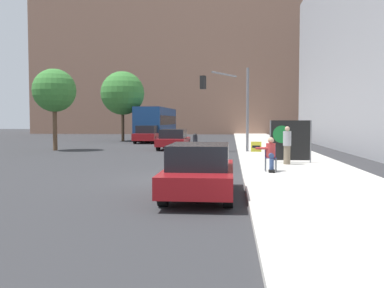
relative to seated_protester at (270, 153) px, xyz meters
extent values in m
plane|color=#303033|center=(-2.95, -1.54, -0.80)|extent=(160.00, 160.00, 0.00)
cube|color=beige|center=(1.22, 13.46, -0.74)|extent=(4.47, 90.00, 0.13)
cube|color=#936B56|center=(-4.95, 50.85, 12.07)|extent=(52.00, 12.00, 25.75)
cylinder|color=#474C56|center=(-0.16, -0.13, -0.43)|extent=(0.03, 0.03, 0.48)
cylinder|color=#474C56|center=(0.21, -0.13, -0.43)|extent=(0.03, 0.03, 0.48)
cylinder|color=#474C56|center=(-0.16, 0.24, -0.43)|extent=(0.03, 0.03, 0.48)
cylinder|color=#474C56|center=(0.21, 0.24, -0.43)|extent=(0.03, 0.03, 0.48)
cube|color=navy|center=(0.02, 0.06, -0.18)|extent=(0.40, 0.40, 0.02)
cube|color=navy|center=(0.02, 0.25, 0.02)|extent=(0.40, 0.02, 0.38)
cylinder|color=#334775|center=(0.02, -0.10, -0.08)|extent=(0.18, 0.42, 0.18)
cylinder|color=#334775|center=(0.02, -0.31, -0.43)|extent=(0.16, 0.16, 0.48)
cube|color=black|center=(0.02, -0.37, -0.62)|extent=(0.20, 0.28, 0.10)
cylinder|color=#B23333|center=(0.02, 0.09, 0.09)|extent=(0.34, 0.34, 0.52)
sphere|color=tan|center=(0.02, 0.09, 0.46)|extent=(0.22, 0.22, 0.22)
cylinder|color=#B23333|center=(-0.31, 0.01, 0.17)|extent=(0.45, 0.09, 0.09)
cube|color=yellow|center=(-0.51, 0.01, 0.22)|extent=(0.38, 0.02, 0.37)
cube|color=black|center=(-0.51, 0.00, 0.22)|extent=(0.29, 0.01, 0.09)
cylinder|color=#756651|center=(0.93, 2.61, -0.28)|extent=(0.28, 0.28, 0.78)
cylinder|color=#9E9EA3|center=(0.93, 2.61, 0.42)|extent=(0.34, 0.34, 0.62)
sphere|color=tan|center=(0.93, 2.61, 0.83)|extent=(0.20, 0.20, 0.20)
cylinder|color=slate|center=(0.30, 3.37, 0.25)|extent=(0.06, 0.06, 1.85)
cylinder|color=slate|center=(2.04, 3.37, 0.25)|extent=(0.06, 0.06, 1.85)
cube|color=black|center=(1.17, 3.37, 0.30)|extent=(1.74, 0.02, 1.75)
cylinder|color=#197A33|center=(0.79, 3.35, 0.57)|extent=(0.77, 0.01, 0.77)
cylinder|color=slate|center=(-0.45, 10.12, 1.81)|extent=(0.16, 0.16, 4.97)
cylinder|color=slate|center=(-1.83, 10.82, 4.00)|extent=(1.51, 2.81, 0.11)
cube|color=black|center=(-3.21, 11.53, 3.58)|extent=(0.40, 0.40, 0.84)
sphere|color=green|center=(-3.21, 11.53, 3.30)|extent=(0.18, 0.18, 0.18)
cube|color=maroon|center=(-2.22, -4.62, -0.28)|extent=(1.71, 4.30, 0.50)
cube|color=black|center=(-2.22, -4.80, 0.27)|extent=(1.47, 2.24, 0.61)
cylinder|color=black|center=(-2.97, -3.29, -0.48)|extent=(0.22, 0.64, 0.64)
cylinder|color=black|center=(-1.48, -3.29, -0.48)|extent=(0.22, 0.64, 0.64)
cylinder|color=black|center=(-2.97, -5.96, -0.48)|extent=(0.22, 0.64, 0.64)
cylinder|color=black|center=(-1.48, -5.96, -0.48)|extent=(0.22, 0.64, 0.64)
cube|color=maroon|center=(-5.35, 13.40, -0.28)|extent=(1.90, 4.42, 0.50)
cube|color=black|center=(-5.35, 13.22, 0.27)|extent=(1.63, 2.30, 0.60)
cylinder|color=black|center=(-6.18, 14.77, -0.48)|extent=(0.22, 0.64, 0.64)
cylinder|color=black|center=(-4.51, 14.77, -0.48)|extent=(0.22, 0.64, 0.64)
cylinder|color=black|center=(-6.18, 12.03, -0.48)|extent=(0.22, 0.64, 0.64)
cylinder|color=black|center=(-4.51, 12.03, -0.48)|extent=(0.22, 0.64, 0.64)
cube|color=maroon|center=(-8.71, 21.36, -0.24)|extent=(1.89, 4.42, 0.59)
cube|color=black|center=(-8.71, 21.19, 0.39)|extent=(1.62, 2.30, 0.67)
cylinder|color=black|center=(-9.54, 22.73, -0.48)|extent=(0.22, 0.64, 0.64)
cylinder|color=black|center=(-7.87, 22.73, -0.48)|extent=(0.22, 0.64, 0.64)
cylinder|color=black|center=(-9.54, 19.99, -0.48)|extent=(0.22, 0.64, 0.64)
cylinder|color=black|center=(-7.87, 19.99, -0.48)|extent=(0.22, 0.64, 0.64)
cube|color=navy|center=(-9.00, 27.63, 1.03)|extent=(2.49, 11.26, 2.78)
cube|color=black|center=(-9.00, 27.63, 1.19)|extent=(2.51, 10.70, 0.90)
cylinder|color=black|center=(-10.10, 31.12, -0.28)|extent=(0.30, 1.04, 1.04)
cylinder|color=black|center=(-7.90, 31.12, -0.28)|extent=(0.30, 1.04, 1.04)
cylinder|color=black|center=(-10.10, 24.14, -0.28)|extent=(0.30, 1.04, 1.04)
cylinder|color=black|center=(-7.90, 24.14, -0.28)|extent=(0.30, 1.04, 1.04)
cube|color=white|center=(-3.53, 9.49, -0.32)|extent=(0.24, 0.95, 0.32)
cylinder|color=black|center=(-3.53, 9.44, 0.01)|extent=(0.28, 0.28, 0.53)
sphere|color=black|center=(-3.53, 9.44, 0.29)|extent=(0.24, 0.24, 0.24)
cylinder|color=black|center=(-3.53, 10.28, -0.50)|extent=(0.10, 0.60, 0.60)
cylinder|color=black|center=(-3.53, 8.70, -0.50)|extent=(0.10, 0.60, 0.60)
cylinder|color=brown|center=(-12.96, 11.53, 0.67)|extent=(0.28, 0.28, 2.95)
sphere|color=#387A33|center=(-12.96, 11.53, 3.14)|extent=(2.82, 2.82, 2.82)
cylinder|color=brown|center=(-11.70, 24.31, 0.76)|extent=(0.28, 0.28, 3.12)
sphere|color=#387A33|center=(-11.70, 24.31, 3.76)|extent=(4.12, 4.12, 4.12)
camera|label=1|loc=(-1.42, -15.62, 1.18)|focal=40.00mm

